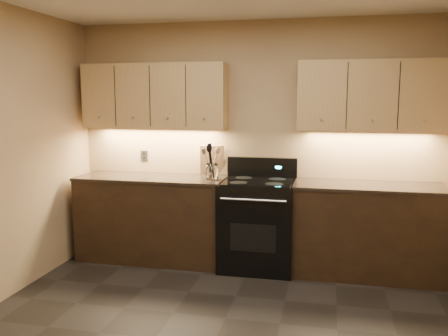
{
  "coord_description": "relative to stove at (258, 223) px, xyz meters",
  "views": [
    {
      "loc": [
        0.77,
        -3.12,
        1.78
      ],
      "look_at": [
        -0.23,
        1.45,
        1.09
      ],
      "focal_mm": 38.0,
      "sensor_mm": 36.0,
      "label": 1
    }
  ],
  "objects": [
    {
      "name": "outlet_plate",
      "position": [
        -1.38,
        0.31,
        0.64
      ],
      "size": [
        0.08,
        0.01,
        0.12
      ],
      "primitive_type": "cube",
      "color": "#B2B5BA",
      "rests_on": "wall_back"
    },
    {
      "name": "counter_left",
      "position": [
        -1.18,
        0.02,
        -0.01
      ],
      "size": [
        1.62,
        0.62,
        0.93
      ],
      "color": "black",
      "rests_on": "ground"
    },
    {
      "name": "wall_back",
      "position": [
        -0.08,
        0.32,
        0.82
      ],
      "size": [
        4.0,
        0.04,
        2.6
      ],
      "primitive_type": "cube",
      "color": "tan",
      "rests_on": "ground"
    },
    {
      "name": "utensil_crock",
      "position": [
        -0.5,
        0.02,
        0.53
      ],
      "size": [
        0.16,
        0.16,
        0.16
      ],
      "color": "white",
      "rests_on": "counter_left"
    },
    {
      "name": "black_spoon",
      "position": [
        -0.51,
        0.04,
        0.64
      ],
      "size": [
        0.07,
        0.13,
        0.36
      ],
      "primitive_type": null,
      "rotation": [
        0.21,
        -0.02,
        -0.04
      ],
      "color": "black",
      "rests_on": "utensil_crock"
    },
    {
      "name": "wooden_spoon",
      "position": [
        -0.53,
        0.01,
        0.63
      ],
      "size": [
        0.15,
        0.15,
        0.34
      ],
      "primitive_type": null,
      "rotation": [
        -0.15,
        0.32,
        0.35
      ],
      "color": "tan",
      "rests_on": "utensil_crock"
    },
    {
      "name": "upper_cab_left",
      "position": [
        -1.18,
        0.17,
        1.32
      ],
      "size": [
        1.6,
        0.3,
        0.7
      ],
      "primitive_type": "cube",
      "color": "tan",
      "rests_on": "wall_back"
    },
    {
      "name": "black_turner",
      "position": [
        -0.48,
        0.0,
        0.65
      ],
      "size": [
        0.15,
        0.11,
        0.38
      ],
      "primitive_type": null,
      "rotation": [
        -0.04,
        -0.12,
        0.35
      ],
      "color": "black",
      "rests_on": "utensil_crock"
    },
    {
      "name": "steel_spatula",
      "position": [
        -0.49,
        0.03,
        0.63
      ],
      "size": [
        0.2,
        0.12,
        0.34
      ],
      "primitive_type": null,
      "rotation": [
        0.12,
        -0.33,
        -0.19
      ],
      "color": "silver",
      "rests_on": "utensil_crock"
    },
    {
      "name": "counter_right",
      "position": [
        1.1,
        0.02,
        -0.01
      ],
      "size": [
        1.46,
        0.62,
        0.93
      ],
      "color": "black",
      "rests_on": "ground"
    },
    {
      "name": "cutting_board",
      "position": [
        -0.56,
        0.28,
        0.62
      ],
      "size": [
        0.28,
        0.15,
        0.34
      ],
      "primitive_type": "cube",
      "rotation": [
        0.21,
        0.0,
        0.25
      ],
      "color": "tan",
      "rests_on": "counter_left"
    },
    {
      "name": "upper_cab_right",
      "position": [
        1.1,
        0.17,
        1.32
      ],
      "size": [
        1.44,
        0.3,
        0.7
      ],
      "primitive_type": "cube",
      "color": "tan",
      "rests_on": "wall_back"
    },
    {
      "name": "stove",
      "position": [
        0.0,
        0.0,
        0.0
      ],
      "size": [
        0.76,
        0.68,
        1.14
      ],
      "color": "black",
      "rests_on": "ground"
    }
  ]
}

